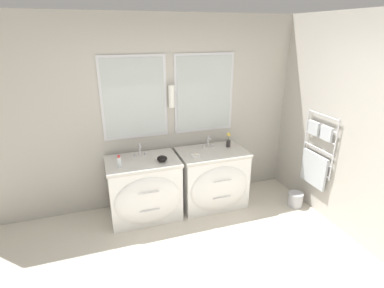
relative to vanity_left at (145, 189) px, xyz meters
The scene contains 11 objects.
wall_back 1.05m from the vanity_left, 49.43° to the left, with size 5.48×0.16×2.60m.
wall_right 2.59m from the vanity_left, 17.72° to the right, with size 0.13×4.11×2.60m.
vanity_left is the anchor object (origin of this frame).
vanity_right 0.97m from the vanity_left, ahead, with size 0.93×0.70×0.82m.
faucet_left 0.52m from the vanity_left, 90.00° to the left, with size 0.17×0.11×0.16m.
faucet_right 1.10m from the vanity_left, 11.36° to the left, with size 0.17×0.11×0.16m.
toiletry_bottle 0.56m from the vanity_left, 167.85° to the right, with size 0.05×0.05×0.15m.
amenity_bowl 0.51m from the vanity_left, 18.23° to the right, with size 0.13×0.13×0.08m.
flower_vase 1.35m from the vanity_left, ahead, with size 0.06×0.06×0.21m.
soap_dish 0.81m from the vanity_left, ahead, with size 0.11×0.08×0.04m.
waste_bin 2.16m from the vanity_left, 11.35° to the right, with size 0.21×0.21×0.20m.
Camera 1 is at (-0.87, -1.82, 2.37)m, focal length 28.00 mm.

